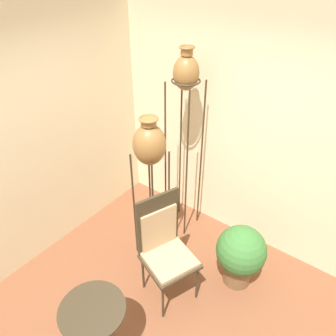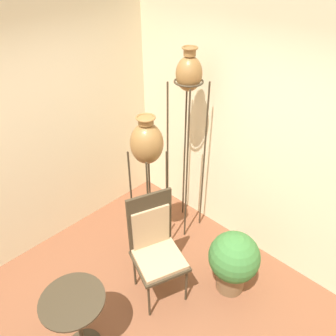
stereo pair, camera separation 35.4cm
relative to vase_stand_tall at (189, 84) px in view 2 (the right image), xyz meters
name	(u,v)px [view 2 (the right image)]	position (x,y,z in m)	size (l,w,h in m)	color
wall_back	(13,145)	(-1.44, 1.05, -0.53)	(7.50, 0.06, 2.70)	beige
wall_right	(263,144)	(0.34, -0.73, -0.53)	(0.06, 7.50, 2.70)	beige
vase_stand_tall	(189,84)	(0.00, 0.00, 0.00)	(0.31, 0.31, 2.23)	#382D1E
vase_stand_medium	(147,146)	(-0.58, 0.00, -0.47)	(0.32, 0.32, 1.72)	#382D1E
chair	(155,244)	(-0.90, -0.42, -1.25)	(0.60, 0.60, 1.15)	#382D1E
side_table	(76,313)	(-1.81, -0.42, -1.37)	(0.52, 0.52, 0.70)	#382D1E
potted_plant	(234,260)	(-0.37, -0.99, -1.47)	(0.51, 0.51, 0.72)	brown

